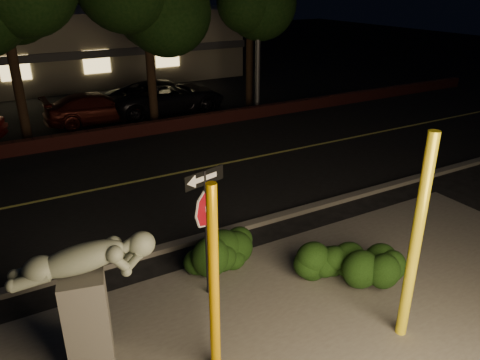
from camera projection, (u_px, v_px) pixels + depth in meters
name	position (u px, v px, depth m)	size (l,w,h in m)	color
ground	(115.00, 151.00, 16.59)	(90.00, 90.00, 0.00)	black
patio	(300.00, 344.00, 7.81)	(14.00, 6.00, 0.02)	#4C4944
road	(143.00, 180.00, 14.20)	(80.00, 8.00, 0.01)	black
lane_marking	(143.00, 180.00, 14.19)	(80.00, 0.12, 0.01)	#B7B149
curb	(200.00, 238.00, 10.90)	(80.00, 0.25, 0.12)	#4C4944
brick_wall	(105.00, 135.00, 17.53)	(40.00, 0.35, 0.50)	#401614
parking_lot	(74.00, 108.00, 22.18)	(40.00, 12.00, 0.01)	black
building	(41.00, 46.00, 27.77)	(22.00, 10.20, 4.00)	slate
yellow_pole_left	(214.00, 283.00, 6.76)	(0.16, 0.16, 3.16)	#F0AD04
yellow_pole_right	(416.00, 242.00, 7.36)	(0.18, 0.18, 3.64)	yellow
signpost	(206.00, 209.00, 8.38)	(0.85, 0.25, 2.57)	black
sculpture	(86.00, 292.00, 6.89)	(2.09, 0.98, 2.24)	#4C4944
hedge_center	(223.00, 245.00, 9.82)	(1.84, 0.86, 0.96)	black
hedge_right	(331.00, 254.00, 9.48)	(1.50, 0.81, 0.99)	black
hedge_far_right	(378.00, 263.00, 9.19)	(1.39, 0.87, 0.96)	black
parked_car_darkred	(97.00, 108.00, 19.71)	(1.77, 4.35, 1.26)	#3A0F0B
parked_car_dark	(167.00, 97.00, 21.16)	(2.45, 5.31, 1.48)	black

